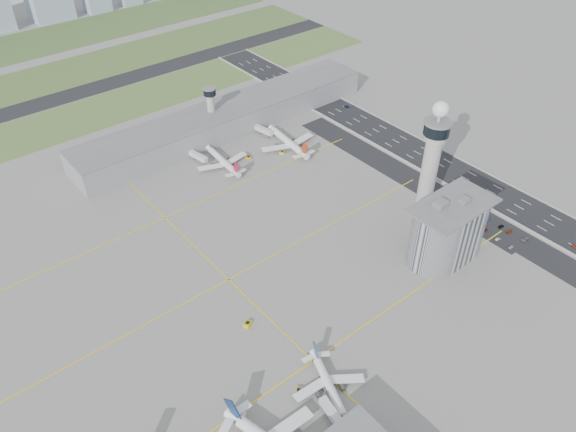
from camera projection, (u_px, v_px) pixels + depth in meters
ground at (335, 277)px, 264.33m from camera, size 1000.00×1000.00×0.00m
grass_strip_0 at (94, 113)px, 391.20m from camera, size 480.00×50.00×0.08m
grass_strip_1 at (54, 78)px, 436.80m from camera, size 480.00×60.00×0.08m
grass_strip_2 at (19, 47)px, 485.44m from camera, size 480.00×70.00×0.08m
runway at (73, 95)px, 413.69m from camera, size 480.00×22.00×0.10m
highway at (482, 187)px, 321.22m from camera, size 28.00×500.00×0.10m
barrier_left at (467, 196)px, 313.95m from camera, size 0.60×500.00×1.20m
barrier_right at (497, 178)px, 327.80m from camera, size 0.60×500.00×1.20m
landside_road at (470, 213)px, 302.77m from camera, size 18.00×260.00×0.08m
parking_lot at (486, 225)px, 294.48m from camera, size 20.00×44.00×0.10m
taxiway_line_h_0 at (313, 361)px, 226.29m from camera, size 260.00×0.60×0.01m
taxiway_line_h_1 at (229, 280)px, 262.77m from camera, size 260.00×0.60×0.01m
taxiway_line_h_2 at (165, 218)px, 299.25m from camera, size 260.00×0.60×0.01m
taxiway_line_v at (229, 280)px, 262.77m from camera, size 0.60×260.00×0.01m
control_tower at (432, 155)px, 283.08m from camera, size 14.00×14.00×64.50m
secondary_tower at (211, 107)px, 358.70m from camera, size 8.60×8.60×31.90m
admin_building at (448, 230)px, 267.19m from camera, size 42.00×24.00×33.50m
terminal_pier at (227, 118)px, 369.20m from camera, size 210.00×32.00×15.80m
airplane_near_c at (330, 383)px, 212.58m from camera, size 39.31×42.40×9.65m
airplane_far_a at (222, 157)px, 336.21m from camera, size 36.49×41.81×10.94m
airplane_far_b at (288, 138)px, 352.68m from camera, size 42.95×48.76×12.46m
jet_bridge_near_2 at (343, 431)px, 199.24m from camera, size 5.39×14.31×5.70m
jet_bridge_far_0 at (191, 154)px, 343.80m from camera, size 5.39×14.31×5.70m
jet_bridge_far_1 at (256, 129)px, 368.55m from camera, size 5.39×14.31×5.70m
tug_2 at (299, 391)px, 214.56m from camera, size 3.48×3.58×1.72m
tug_3 at (248, 324)px, 240.38m from camera, size 4.25×3.74×2.06m
tug_4 at (248, 157)px, 344.41m from camera, size 2.44×3.45×1.96m
tug_5 at (282, 152)px, 349.15m from camera, size 3.09×3.43×1.65m
car_lot_0 at (511, 247)px, 279.92m from camera, size 3.63×1.56×1.22m
car_lot_1 at (498, 239)px, 284.83m from camera, size 3.43×1.57×1.09m
car_lot_2 at (484, 230)px, 290.36m from camera, size 4.36×2.42×1.15m
car_lot_3 at (478, 225)px, 293.50m from camera, size 3.91×2.02×1.09m
car_lot_4 at (462, 218)px, 298.04m from camera, size 3.81×1.66×1.28m
car_lot_5 at (453, 212)px, 301.94m from camera, size 3.72×1.54×1.20m
car_lot_6 at (525, 239)px, 284.57m from camera, size 4.84×2.39×1.32m
car_lot_7 at (509, 231)px, 289.46m from camera, size 4.01×2.18×1.10m
car_lot_8 at (501, 226)px, 292.61m from camera, size 3.84×1.81×1.27m
car_lot_9 at (488, 219)px, 297.51m from camera, size 3.44×1.49×1.10m
car_lot_10 at (475, 212)px, 302.32m from camera, size 3.99×1.96×1.09m
car_lot_11 at (466, 207)px, 305.74m from camera, size 4.45×1.94×1.27m
car_hw_0 at (575, 247)px, 280.10m from camera, size 1.57×3.61×1.21m
car_hw_1 at (429, 158)px, 344.65m from camera, size 1.56×3.44×1.09m
car_hw_2 at (347, 107)px, 397.31m from camera, size 2.05×4.40×1.22m
car_hw_4 at (279, 84)px, 426.27m from camera, size 2.02×3.86×1.25m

